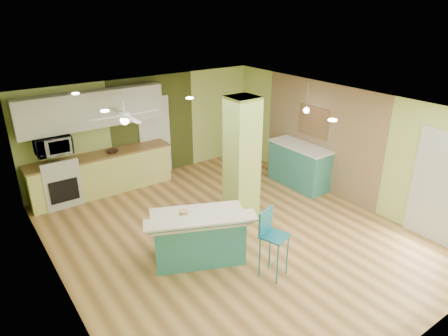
{
  "coord_description": "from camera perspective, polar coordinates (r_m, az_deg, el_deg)",
  "views": [
    {
      "loc": [
        -3.87,
        -5.28,
        4.14
      ],
      "look_at": [
        0.15,
        0.4,
        1.21
      ],
      "focal_mm": 32.0,
      "sensor_mm": 36.0,
      "label": 1
    }
  ],
  "objects": [
    {
      "name": "interior_door",
      "position": [
        10.14,
        -9.83,
        4.43
      ],
      "size": [
        0.82,
        0.05,
        2.0
      ],
      "primitive_type": "cube",
      "color": "white",
      "rests_on": "floor"
    },
    {
      "name": "wall_decor",
      "position": [
        9.51,
        12.63,
        6.46
      ],
      "size": [
        0.03,
        0.9,
        0.7
      ],
      "primitive_type": "cube",
      "color": "brown",
      "rests_on": "wood_panel"
    },
    {
      "name": "wall_front",
      "position": [
        5.15,
        25.29,
        -13.86
      ],
      "size": [
        6.0,
        0.01,
        2.5
      ],
      "primitive_type": "cube",
      "color": "#C3D873",
      "rests_on": "floor"
    },
    {
      "name": "fruit_bowl",
      "position": [
        9.42,
        -15.7,
        2.3
      ],
      "size": [
        0.33,
        0.33,
        0.07
      ],
      "primitive_type": "imported",
      "rotation": [
        0.0,
        0.0,
        0.31
      ],
      "color": "#342115",
      "rests_on": "kitchen_run"
    },
    {
      "name": "kitchen_run",
      "position": [
        9.59,
        -16.98,
        -0.73
      ],
      "size": [
        3.25,
        0.63,
        0.94
      ],
      "color": "#E4E577",
      "rests_on": "floor"
    },
    {
      "name": "column",
      "position": [
        7.89,
        2.55,
        1.3
      ],
      "size": [
        0.55,
        0.55,
        2.5
      ],
      "primitive_type": "cube",
      "color": "#AAC35A",
      "rests_on": "floor"
    },
    {
      "name": "stove",
      "position": [
        9.38,
        -22.4,
        -2.13
      ],
      "size": [
        0.76,
        0.66,
        1.08
      ],
      "color": "silver",
      "rests_on": "floor"
    },
    {
      "name": "pendant_lamp",
      "position": [
        9.17,
        11.69,
        8.1
      ],
      "size": [
        0.14,
        0.14,
        0.69
      ],
      "color": "silver",
      "rests_on": "ceiling"
    },
    {
      "name": "upper_cabinets",
      "position": [
        9.24,
        -18.28,
        7.96
      ],
      "size": [
        3.2,
        0.34,
        0.8
      ],
      "primitive_type": "cube",
      "color": "silver",
      "rests_on": "wall_back"
    },
    {
      "name": "canister",
      "position": [
        6.59,
        -5.8,
        -6.65
      ],
      "size": [
        0.15,
        0.15,
        0.16
      ],
      "primitive_type": "cylinder",
      "color": "gold",
      "rests_on": "peninsula"
    },
    {
      "name": "microwave",
      "position": [
        9.07,
        -23.24,
        3.01
      ],
      "size": [
        0.7,
        0.48,
        0.39
      ],
      "primitive_type": "imported",
      "color": "silver",
      "rests_on": "wall_back"
    },
    {
      "name": "ceiling",
      "position": [
        6.75,
        0.94,
        8.8
      ],
      "size": [
        6.0,
        7.0,
        0.01
      ],
      "primitive_type": "cube",
      "color": "white",
      "rests_on": "wall_back"
    },
    {
      "name": "bar_stool",
      "position": [
        6.38,
        6.68,
        -9.17
      ],
      "size": [
        0.49,
        0.49,
        1.16
      ],
      "rotation": [
        0.0,
        0.0,
        0.32
      ],
      "color": "#1E7289",
      "rests_on": "floor"
    },
    {
      "name": "wood_panel",
      "position": [
        9.49,
        13.46,
        4.44
      ],
      "size": [
        0.02,
        3.4,
        2.5
      ],
      "primitive_type": "cube",
      "color": "#83654B",
      "rests_on": "floor"
    },
    {
      "name": "wall_right",
      "position": [
        9.14,
        16.31,
        3.44
      ],
      "size": [
        0.01,
        7.0,
        2.5
      ],
      "primitive_type": "cube",
      "color": "#C3D873",
      "rests_on": "floor"
    },
    {
      "name": "french_door",
      "position": [
        8.08,
        28.6,
        -2.63
      ],
      "size": [
        0.04,
        1.08,
        2.1
      ],
      "primitive_type": "cube",
      "color": "silver",
      "rests_on": "floor"
    },
    {
      "name": "olive_accent",
      "position": [
        10.09,
        -10.0,
        5.82
      ],
      "size": [
        2.2,
        0.02,
        2.5
      ],
      "primitive_type": "cube",
      "color": "#434A1D",
      "rests_on": "floor"
    },
    {
      "name": "wall_back",
      "position": [
        10.03,
        -11.07,
        5.63
      ],
      "size": [
        6.0,
        0.01,
        2.5
      ],
      "primitive_type": "cube",
      "color": "#C3D873",
      "rests_on": "floor"
    },
    {
      "name": "wall_left",
      "position": [
        6.08,
        -22.86,
        -7.54
      ],
      "size": [
        0.01,
        7.0,
        2.5
      ],
      "primitive_type": "cube",
      "color": "#C3D873",
      "rests_on": "floor"
    },
    {
      "name": "ceiling_fan",
      "position": [
        8.06,
        -14.07,
        7.31
      ],
      "size": [
        1.41,
        1.41,
        0.61
      ],
      "color": "white",
      "rests_on": "ceiling"
    },
    {
      "name": "floor",
      "position": [
        7.75,
        0.82,
        -9.52
      ],
      "size": [
        6.0,
        7.0,
        0.01
      ],
      "primitive_type": "cube",
      "color": "brown",
      "rests_on": "ground"
    },
    {
      "name": "peninsula",
      "position": [
        6.89,
        -3.64,
        -9.7
      ],
      "size": [
        1.93,
        1.55,
        0.96
      ],
      "rotation": [
        0.0,
        0.0,
        -0.41
      ],
      "color": "teal",
      "rests_on": "floor"
    },
    {
      "name": "side_counter",
      "position": [
        9.71,
        10.72,
        0.43
      ],
      "size": [
        0.67,
        1.57,
        1.01
      ],
      "color": "teal",
      "rests_on": "floor"
    }
  ]
}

